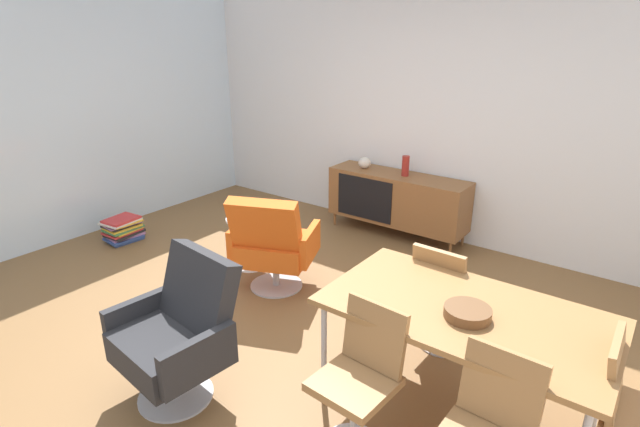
{
  "coord_description": "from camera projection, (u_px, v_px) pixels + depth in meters",
  "views": [
    {
      "loc": [
        2.2,
        -2.45,
        2.24
      ],
      "look_at": [
        0.12,
        0.33,
        0.94
      ],
      "focal_mm": 27.65,
      "sensor_mm": 36.0,
      "label": 1
    }
  ],
  "objects": [
    {
      "name": "ground_plane",
      "position": [
        282.0,
        334.0,
        3.86
      ],
      "size": [
        8.32,
        8.32,
        0.0
      ],
      "primitive_type": "plane",
      "color": "brown"
    },
    {
      "name": "wall_back",
      "position": [
        437.0,
        112.0,
        5.31
      ],
      "size": [
        6.8,
        0.12,
        2.8
      ],
      "primitive_type": "cube",
      "color": "white",
      "rests_on": "ground_plane"
    },
    {
      "name": "wall_window_left",
      "position": [
        47.0,
        114.0,
        5.15
      ],
      "size": [
        0.12,
        5.6,
        2.8
      ],
      "primitive_type": "cube",
      "color": "silver",
      "rests_on": "ground_plane"
    },
    {
      "name": "sideboard",
      "position": [
        397.0,
        198.0,
        5.57
      ],
      "size": [
        1.6,
        0.45,
        0.72
      ],
      "color": "brown",
      "rests_on": "ground_plane"
    },
    {
      "name": "vase_cobalt",
      "position": [
        365.0,
        163.0,
        5.7
      ],
      "size": [
        0.14,
        0.14,
        0.13
      ],
      "color": "beige",
      "rests_on": "sideboard"
    },
    {
      "name": "vase_sculptural_dark",
      "position": [
        405.0,
        166.0,
        5.39
      ],
      "size": [
        0.08,
        0.08,
        0.22
      ],
      "color": "maroon",
      "rests_on": "sideboard"
    },
    {
      "name": "dining_table",
      "position": [
        465.0,
        315.0,
        2.83
      ],
      "size": [
        1.6,
        0.9,
        0.74
      ],
      "color": "olive",
      "rests_on": "ground_plane"
    },
    {
      "name": "wooden_bowl_on_table",
      "position": [
        467.0,
        313.0,
        2.72
      ],
      "size": [
        0.26,
        0.26,
        0.06
      ],
      "primitive_type": "cylinder",
      "color": "brown",
      "rests_on": "dining_table"
    },
    {
      "name": "dining_chair_far_end",
      "position": [
        635.0,
        415.0,
        2.41
      ],
      "size": [
        0.43,
        0.41,
        0.86
      ],
      "color": "#9E7042",
      "rests_on": "ground_plane"
    },
    {
      "name": "dining_chair_front_left",
      "position": [
        361.0,
        375.0,
        2.69
      ],
      "size": [
        0.43,
        0.45,
        0.86
      ],
      "color": "#9E7042",
      "rests_on": "ground_plane"
    },
    {
      "name": "dining_chair_back_left",
      "position": [
        444.0,
        293.0,
        3.53
      ],
      "size": [
        0.41,
        0.43,
        0.86
      ],
      "color": "#9E7042",
      "rests_on": "ground_plane"
    },
    {
      "name": "lounge_chair_red",
      "position": [
        272.0,
        243.0,
        4.35
      ],
      "size": [
        0.86,
        0.84,
        0.95
      ],
      "color": "#D85919",
      "rests_on": "ground_plane"
    },
    {
      "name": "armchair_black_shell",
      "position": [
        178.0,
        331.0,
        3.09
      ],
      "size": [
        0.77,
        0.72,
        0.95
      ],
      "color": "#262628",
      "rests_on": "ground_plane"
    },
    {
      "name": "side_table_round",
      "position": [
        249.0,
        236.0,
        4.85
      ],
      "size": [
        0.44,
        0.44,
        0.52
      ],
      "color": "white",
      "rests_on": "ground_plane"
    },
    {
      "name": "fruit_bowl",
      "position": [
        248.0,
        214.0,
        4.77
      ],
      "size": [
        0.2,
        0.2,
        0.11
      ],
      "color": "#262628",
      "rests_on": "side_table_round"
    },
    {
      "name": "magazine_stack",
      "position": [
        123.0,
        229.0,
        5.51
      ],
      "size": [
        0.33,
        0.43,
        0.27
      ],
      "color": "#334C8C",
      "rests_on": "ground_plane"
    }
  ]
}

